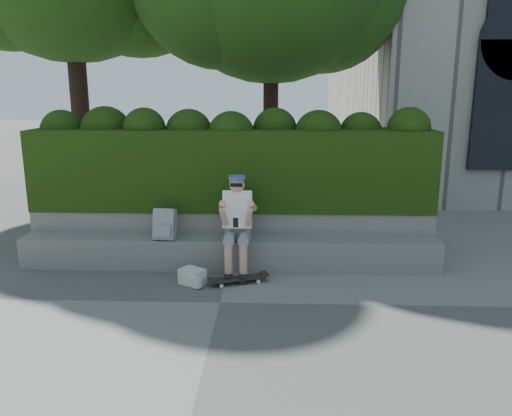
{
  "coord_description": "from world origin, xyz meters",
  "views": [
    {
      "loc": [
        0.64,
        -5.61,
        2.5
      ],
      "look_at": [
        0.4,
        1.0,
        0.95
      ],
      "focal_mm": 35.0,
      "sensor_mm": 36.0,
      "label": 1
    }
  ],
  "objects_px": {
    "person": "(237,221)",
    "skateboard": "(239,279)",
    "backpack_plaid": "(165,224)",
    "backpack_ground": "(192,277)"
  },
  "relations": [
    {
      "from": "person",
      "to": "skateboard",
      "type": "relative_size",
      "value": 1.86
    },
    {
      "from": "skateboard",
      "to": "backpack_plaid",
      "type": "height_order",
      "value": "backpack_plaid"
    },
    {
      "from": "person",
      "to": "skateboard",
      "type": "distance_m",
      "value": 0.82
    },
    {
      "from": "person",
      "to": "skateboard",
      "type": "height_order",
      "value": "person"
    },
    {
      "from": "skateboard",
      "to": "person",
      "type": "bearing_deg",
      "value": 75.98
    },
    {
      "from": "backpack_ground",
      "to": "backpack_plaid",
      "type": "bearing_deg",
      "value": 163.54
    },
    {
      "from": "backpack_ground",
      "to": "person",
      "type": "bearing_deg",
      "value": 73.62
    },
    {
      "from": "person",
      "to": "backpack_plaid",
      "type": "distance_m",
      "value": 1.04
    },
    {
      "from": "skateboard",
      "to": "backpack_ground",
      "type": "distance_m",
      "value": 0.61
    },
    {
      "from": "person",
      "to": "skateboard",
      "type": "bearing_deg",
      "value": -84.37
    }
  ]
}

